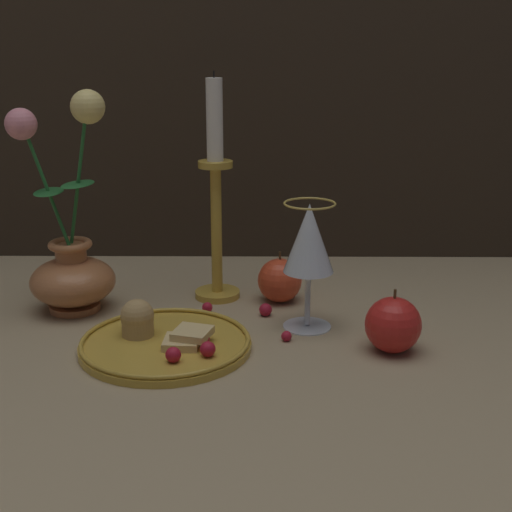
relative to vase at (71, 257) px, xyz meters
name	(u,v)px	position (x,y,z in m)	size (l,w,h in m)	color
ground_plane	(204,326)	(0.20, -0.06, -0.08)	(2.40, 2.40, 0.00)	#9E8966
vase	(71,257)	(0.00, 0.00, 0.00)	(0.14, 0.13, 0.32)	#B77042
plate_with_pastries	(163,340)	(0.15, -0.14, -0.07)	(0.23, 0.23, 0.06)	gold
wine_glass	(309,243)	(0.35, -0.06, 0.04)	(0.07, 0.07, 0.18)	silver
candlestick	(216,200)	(0.21, 0.06, 0.07)	(0.07, 0.07, 0.35)	gold
apple_beside_vase	(393,325)	(0.45, -0.14, -0.05)	(0.07, 0.07, 0.09)	red
apple_near_glass	(280,280)	(0.31, 0.04, -0.05)	(0.07, 0.07, 0.08)	#D14223
berry_near_plate	(286,336)	(0.32, -0.11, -0.08)	(0.01, 0.01, 0.01)	#AD192D
berry_front_center	(210,307)	(0.21, -0.01, -0.08)	(0.02, 0.02, 0.02)	#AD192D
berry_by_glass_stem	(385,326)	(0.45, -0.08, -0.07)	(0.02, 0.02, 0.02)	#AD192D
berry_under_candlestick	(266,310)	(0.29, -0.02, -0.07)	(0.02, 0.02, 0.02)	#AD192D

